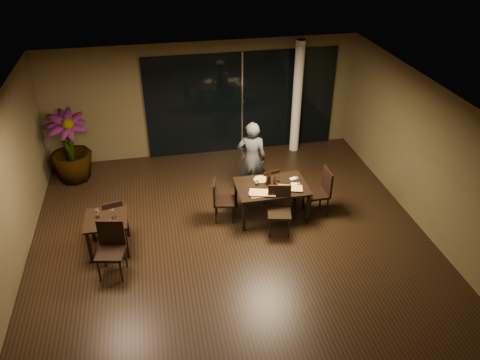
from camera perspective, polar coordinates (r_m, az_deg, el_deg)
name	(u,v)px	position (r m, az deg, el deg)	size (l,w,h in m)	color
ground	(232,243)	(9.56, -0.93, -7.66)	(8.00, 8.00, 0.00)	black
wall_back	(203,99)	(12.28, -4.50, 9.81)	(8.00, 0.10, 3.00)	#4C4328
wall_left	(0,204)	(9.02, -27.25, -2.65)	(0.10, 8.00, 3.00)	#4C4328
wall_right	(430,159)	(10.12, 22.19, 2.38)	(0.10, 8.00, 3.00)	#4C4328
ceiling	(231,103)	(7.99, -1.12, 9.32)	(8.00, 8.00, 0.04)	white
window_panel	(242,103)	(12.40, 0.23, 9.39)	(5.00, 0.06, 2.70)	black
column	(297,98)	(12.40, 6.97, 9.91)	(0.24, 0.24, 3.00)	white
main_table	(271,189)	(9.98, 3.85, -1.05)	(1.50, 1.00, 0.75)	black
side_table	(107,223)	(9.39, -15.92, -5.11)	(0.80, 0.80, 0.75)	black
chair_main_far	(269,183)	(10.55, 3.53, -0.39)	(0.47, 0.47, 0.84)	black
chair_main_near	(279,207)	(9.61, 4.79, -3.30)	(0.56, 0.56, 1.01)	black
chair_main_left	(220,198)	(9.92, -2.42, -2.23)	(0.52, 0.52, 0.95)	black
chair_main_right	(321,189)	(10.23, 9.82, -1.15)	(0.50, 0.50, 1.06)	black
chair_side_far	(113,216)	(9.81, -15.20, -4.22)	(0.48, 0.48, 0.87)	black
chair_side_near	(111,246)	(8.88, -15.44, -7.72)	(0.58, 0.58, 1.05)	black
diner	(252,159)	(10.62, 1.44, 2.63)	(0.61, 0.41, 1.80)	#323537
potted_plant	(69,147)	(11.87, -20.09, 3.74)	(0.95, 0.95, 1.75)	#1A4617
pizza_board_left	(263,194)	(9.65, 2.78, -1.67)	(0.55, 0.28, 0.01)	#432715
pizza_board_right	(290,189)	(9.85, 6.13, -1.10)	(0.51, 0.25, 0.01)	#4A3218
oblong_pizza_left	(263,193)	(9.64, 2.78, -1.59)	(0.53, 0.25, 0.02)	maroon
oblong_pizza_right	(290,188)	(9.84, 6.14, -1.02)	(0.49, 0.23, 0.02)	maroon
round_pizza	(261,180)	(10.12, 2.53, 0.06)	(0.29, 0.29, 0.01)	#B11B13
bottle_a	(268,178)	(9.88, 3.40, 0.23)	(0.07, 0.07, 0.32)	black
bottle_b	(275,180)	(9.87, 4.26, -0.06)	(0.06, 0.06, 0.27)	black
bottle_c	(269,177)	(9.90, 3.56, 0.37)	(0.08, 0.08, 0.35)	black
tumbler_left	(257,183)	(9.93, 2.10, -0.36)	(0.08, 0.08, 0.09)	white
tumbler_right	(278,179)	(10.07, 4.67, 0.07)	(0.08, 0.08, 0.09)	white
napkin_near	(295,184)	(10.02, 6.77, -0.50)	(0.18, 0.10, 0.01)	white
napkin_far	(294,178)	(10.22, 6.60, 0.20)	(0.18, 0.10, 0.01)	silver
wine_glass_a	(97,213)	(9.33, -17.01, -3.90)	(0.08, 0.08, 0.19)	white
wine_glass_b	(113,213)	(9.24, -15.22, -3.95)	(0.08, 0.08, 0.19)	white
side_napkin	(106,223)	(9.18, -15.97, -5.02)	(0.18, 0.11, 0.01)	white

